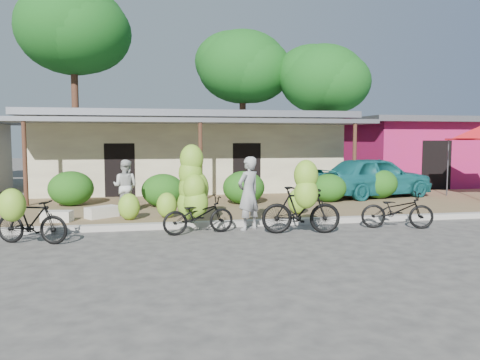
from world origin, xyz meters
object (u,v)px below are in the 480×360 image
at_px(tree_far_center, 69,28).
at_px(bike_right, 302,204).
at_px(tree_center_right, 239,65).
at_px(bike_far_right, 397,210).
at_px(teal_van, 374,177).
at_px(sack_far, 57,216).
at_px(bike_left, 28,218).
at_px(vendor, 248,193).
at_px(tree_near_right, 318,78).
at_px(bike_center, 195,198).
at_px(sack_near, 102,212).
at_px(bystander, 125,186).

xyz_separation_m(tree_far_center, bike_right, (7.51, -15.47, -7.23)).
relative_size(tree_center_right, bike_far_right, 4.43).
xyz_separation_m(bike_right, teal_van, (4.63, 5.55, 0.14)).
bearing_deg(sack_far, bike_left, -94.29).
relative_size(tree_far_center, vendor, 5.55).
bearing_deg(bike_left, tree_center_right, -6.33).
bearing_deg(bike_right, teal_van, -31.35).
height_order(tree_center_right, teal_van, tree_center_right).
bearing_deg(tree_near_right, bike_center, -121.15).
bearing_deg(tree_near_right, sack_near, -132.43).
height_order(bike_center, vendor, bike_center).
bearing_deg(bike_center, bike_far_right, -106.76).
bearing_deg(vendor, bike_right, 109.75).
bearing_deg(tree_near_right, vendor, -116.69).
bearing_deg(bike_center, bystander, 23.75).
xyz_separation_m(tree_near_right, sack_far, (-11.38, -11.74, -5.32)).
relative_size(bike_center, bystander, 1.38).
bearing_deg(teal_van, bike_far_right, 145.93).
relative_size(tree_far_center, teal_van, 2.30).
bearing_deg(tree_center_right, bike_far_right, -85.88).
height_order(tree_far_center, sack_near, tree_far_center).
xyz_separation_m(tree_far_center, teal_van, (12.14, -9.91, -7.08)).
distance_m(tree_near_right, teal_van, 9.68).
height_order(bike_far_right, sack_far, bike_far_right).
relative_size(bike_center, bike_right, 1.10).
bearing_deg(bike_left, bystander, -9.51).
xyz_separation_m(bike_far_right, sack_near, (-7.43, 2.37, -0.20)).
bearing_deg(teal_van, bike_center, 110.59).
relative_size(tree_far_center, bike_left, 5.97).
xyz_separation_m(vendor, bystander, (-3.11, 2.60, -0.02)).
relative_size(tree_near_right, sack_near, 8.65).
xyz_separation_m(sack_near, sack_far, (-1.08, -0.46, -0.01)).
bearing_deg(bike_center, tree_far_center, 8.30).
relative_size(sack_far, vendor, 0.41).
height_order(bike_left, bystander, bystander).
distance_m(tree_near_right, sack_far, 17.20).
relative_size(tree_near_right, teal_van, 1.67).
relative_size(bike_right, bystander, 1.26).
relative_size(bike_right, vendor, 1.06).
relative_size(bike_left, bike_far_right, 0.90).
relative_size(bike_left, sack_far, 2.26).
height_order(tree_near_right, sack_near, tree_near_right).
bearing_deg(tree_center_right, bystander, -114.48).
relative_size(tree_near_right, bike_far_right, 3.90).
xyz_separation_m(bike_far_right, bystander, (-6.84, 3.11, 0.42)).
bearing_deg(teal_van, bike_left, 104.17).
bearing_deg(bike_far_right, bystander, 81.59).
height_order(bike_center, bike_right, bike_center).
xyz_separation_m(tree_near_right, sack_near, (-10.31, -11.28, -5.31)).
bearing_deg(vendor, bike_center, -34.16).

